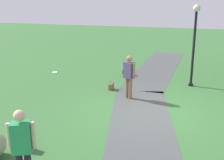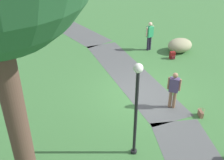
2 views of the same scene
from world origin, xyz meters
name	(u,v)px [view 1 (image 1 of 2)]	position (x,y,z in m)	size (l,w,h in m)	color
ground_plane	(151,112)	(0.00, 0.00, 0.00)	(48.00, 48.00, 0.00)	#386B35
footpath_segment_near	(158,67)	(-6.01, -0.49, 0.00)	(8.10, 2.35, 0.01)	#494D4B
footpath_segment_mid	(142,140)	(1.91, 0.02, 0.00)	(8.21, 3.33, 0.01)	#494D4B
lamp_post	(194,37)	(-3.27, 1.18, 2.03)	(0.28, 0.28, 3.27)	black
woman_with_handbag	(129,74)	(-1.12, -0.99, 0.91)	(0.39, 0.46, 1.58)	#816145
man_near_boulder	(22,145)	(4.51, -1.84, 0.97)	(0.36, 0.49, 1.67)	#221D2F
handbag_on_grass	(111,86)	(-1.92, -1.86, 0.14)	(0.33, 0.30, 0.31)	brown
backpack_by_boulder	(23,142)	(3.13, -2.74, 0.19)	(0.27, 0.29, 0.40)	maroon
spare_backpack_on_lawn	(126,71)	(-4.22, -1.77, 0.19)	(0.35, 0.35, 0.40)	black
frisbee_on_grass	(55,72)	(-3.71, -5.17, 0.01)	(0.26, 0.26, 0.02)	white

